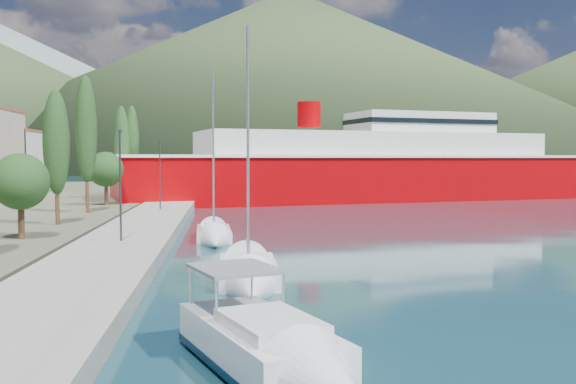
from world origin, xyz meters
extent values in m
plane|color=#153A46|center=(0.00, 120.00, 0.00)|extent=(1400.00, 1400.00, 0.00)
cube|color=gray|center=(-9.00, 26.00, 0.40)|extent=(5.00, 88.00, 0.80)
cone|color=slate|center=(80.00, 680.00, 90.00)|extent=(760.00, 760.00, 180.00)
cone|color=#354828|center=(40.00, 400.00, 57.50)|extent=(480.00, 480.00, 115.00)
cube|color=white|center=(-32.00, 66.00, 4.70)|extent=(9.00, 10.00, 8.00)
cube|color=#9E5138|center=(-32.00, 66.00, 8.85)|extent=(9.20, 10.20, 0.30)
cylinder|color=#47301E|center=(-14.88, 17.64, 1.70)|extent=(0.36, 0.36, 2.00)
sphere|color=#20411B|center=(-14.88, 17.64, 3.99)|extent=(3.21, 3.21, 3.21)
cylinder|color=#47301E|center=(-14.88, 25.64, 1.73)|extent=(0.30, 0.30, 2.06)
ellipsoid|color=#20411B|center=(-14.88, 25.64, 6.40)|extent=(1.80, 1.80, 7.29)
cylinder|color=#47301E|center=(-14.88, 35.44, 1.97)|extent=(0.30, 0.30, 2.54)
ellipsoid|color=#20411B|center=(-14.88, 35.44, 7.75)|extent=(1.80, 1.80, 9.01)
cylinder|color=#47301E|center=(-14.88, 44.21, 1.78)|extent=(0.36, 0.36, 2.15)
sphere|color=#20411B|center=(-14.88, 44.21, 4.23)|extent=(3.44, 3.44, 3.44)
cylinder|color=#47301E|center=(-14.88, 54.14, 1.86)|extent=(0.30, 0.30, 2.31)
ellipsoid|color=#20411B|center=(-14.88, 54.14, 7.11)|extent=(1.80, 1.80, 8.19)
cylinder|color=#47301E|center=(-14.88, 62.52, 1.94)|extent=(0.30, 0.30, 2.47)
ellipsoid|color=#20411B|center=(-14.88, 62.52, 7.55)|extent=(1.80, 1.80, 8.76)
cylinder|color=#2D2D33|center=(-9.00, 15.49, 3.80)|extent=(0.12, 0.12, 6.00)
cube|color=#2D2D33|center=(-9.00, 15.74, 6.80)|extent=(0.15, 0.50, 0.12)
cylinder|color=#2D2D33|center=(-9.00, 37.31, 3.80)|extent=(0.12, 0.12, 6.00)
cube|color=#2D2D33|center=(-9.00, 37.56, 6.80)|extent=(0.15, 0.50, 0.12)
cube|color=#061831|center=(-2.57, -4.07, -0.04)|extent=(3.92, 6.00, 0.63)
cube|color=silver|center=(-2.57, -4.07, 0.67)|extent=(4.24, 6.35, 0.99)
cube|color=#061831|center=(-2.57, -4.07, 0.22)|extent=(4.31, 6.43, 0.20)
cube|color=silver|center=(-2.32, -4.75, 1.30)|extent=(2.76, 3.35, 0.36)
cube|color=slate|center=(-3.12, -2.59, 2.29)|extent=(2.78, 3.01, 0.09)
cube|color=silver|center=(-2.37, 7.83, 0.27)|extent=(2.51, 6.03, 0.96)
cube|color=silver|center=(-2.38, 7.43, 0.91)|extent=(1.50, 2.42, 0.37)
cylinder|color=silver|center=(-2.38, 7.43, 5.82)|extent=(0.12, 0.12, 10.14)
cone|color=silver|center=(-2.41, 3.99, 0.27)|extent=(2.48, 2.83, 2.46)
cube|color=silver|center=(-4.08, 22.46, 0.24)|extent=(2.39, 6.13, 0.86)
cube|color=silver|center=(-4.07, 22.06, 0.81)|extent=(1.39, 2.47, 0.33)
cylinder|color=silver|center=(-4.07, 22.06, 5.90)|extent=(0.12, 0.12, 10.46)
cone|color=silver|center=(-3.96, 18.59, 0.24)|extent=(2.28, 2.90, 2.19)
cube|color=#9E0004|center=(15.67, 60.45, 2.44)|extent=(65.57, 28.22, 6.20)
cube|color=silver|center=(15.67, 60.45, 5.54)|extent=(66.10, 28.71, 0.33)
cube|color=silver|center=(15.67, 60.45, 6.87)|extent=(45.69, 21.28, 3.32)
cube|color=silver|center=(22.12, 62.04, 9.86)|extent=(19.44, 12.29, 2.66)
cylinder|color=#9E0004|center=(7.06, 58.34, 10.63)|extent=(2.88, 2.88, 3.10)
camera|label=1|loc=(-3.43, -19.96, 5.29)|focal=40.00mm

